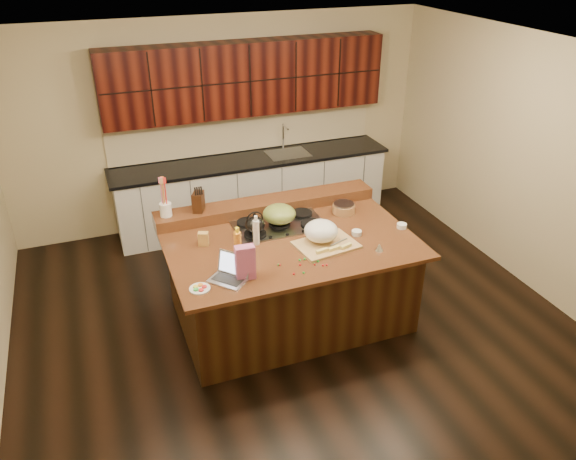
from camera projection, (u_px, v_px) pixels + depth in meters
name	position (u px, v px, depth m)	size (l,w,h in m)	color
room	(290.00, 200.00, 5.28)	(5.52, 5.02, 2.72)	black
island	(290.00, 279.00, 5.70)	(2.40, 1.60, 0.92)	black
back_ledge	(267.00, 205.00, 6.03)	(2.40, 0.30, 0.12)	black
cooktop	(279.00, 225.00, 5.72)	(0.92, 0.52, 0.05)	gray
back_counter	(251.00, 154.00, 7.38)	(3.70, 0.66, 2.40)	silver
kettle	(255.00, 225.00, 5.47)	(0.19, 0.19, 0.17)	black
green_bowl	(279.00, 214.00, 5.66)	(0.34, 0.34, 0.19)	olive
laptop	(231.00, 273.00, 4.85)	(0.39, 0.39, 0.22)	#B7B7BC
oil_bottle	(238.00, 246.00, 5.11)	(0.07, 0.07, 0.27)	orange
vinegar_bottle	(256.00, 232.00, 5.35)	(0.06, 0.06, 0.25)	silver
wooden_tray	(322.00, 234.00, 5.37)	(0.62, 0.49, 0.23)	tan
ramekin_a	(402.00, 226.00, 5.69)	(0.10, 0.10, 0.04)	white
ramekin_b	(357.00, 233.00, 5.56)	(0.10, 0.10, 0.04)	white
ramekin_c	(338.00, 207.00, 6.07)	(0.10, 0.10, 0.04)	white
strainer_bowl	(344.00, 209.00, 5.98)	(0.24, 0.24, 0.09)	#996B3F
kitchen_timer	(379.00, 247.00, 5.28)	(0.08, 0.08, 0.07)	silver
pink_bag	(245.00, 262.00, 4.81)	(0.17, 0.09, 0.31)	#BA578A
candy_plate	(200.00, 289.00, 4.73)	(0.18, 0.18, 0.01)	white
package_box	(203.00, 239.00, 5.36)	(0.09, 0.07, 0.13)	#C29244
utensil_crock	(166.00, 210.00, 5.64)	(0.12, 0.12, 0.14)	white
knife_block	(198.00, 202.00, 5.73)	(0.10, 0.16, 0.20)	black
gumdrop_0	(314.00, 260.00, 5.13)	(0.02, 0.02, 0.02)	red
gumdrop_1	(318.00, 261.00, 5.11)	(0.02, 0.02, 0.02)	#198C26
gumdrop_2	(300.00, 265.00, 5.06)	(0.02, 0.02, 0.02)	red
gumdrop_3	(279.00, 265.00, 5.05)	(0.02, 0.02, 0.02)	#198C26
gumdrop_4	(315.00, 264.00, 5.06)	(0.02, 0.02, 0.02)	red
gumdrop_5	(300.00, 260.00, 5.13)	(0.02, 0.02, 0.02)	#198C26
gumdrop_6	(280.00, 265.00, 5.05)	(0.02, 0.02, 0.02)	red
gumdrop_7	(314.00, 264.00, 5.07)	(0.02, 0.02, 0.02)	#198C26
gumdrop_8	(294.00, 274.00, 4.92)	(0.02, 0.02, 0.02)	red
gumdrop_9	(304.00, 273.00, 4.94)	(0.02, 0.02, 0.02)	#198C26
gumdrop_10	(323.00, 265.00, 5.05)	(0.02, 0.02, 0.02)	red
gumdrop_11	(327.00, 257.00, 5.17)	(0.02, 0.02, 0.02)	#198C26
gumdrop_12	(327.00, 265.00, 5.05)	(0.02, 0.02, 0.02)	red
gumdrop_13	(305.00, 259.00, 5.14)	(0.02, 0.02, 0.02)	#198C26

